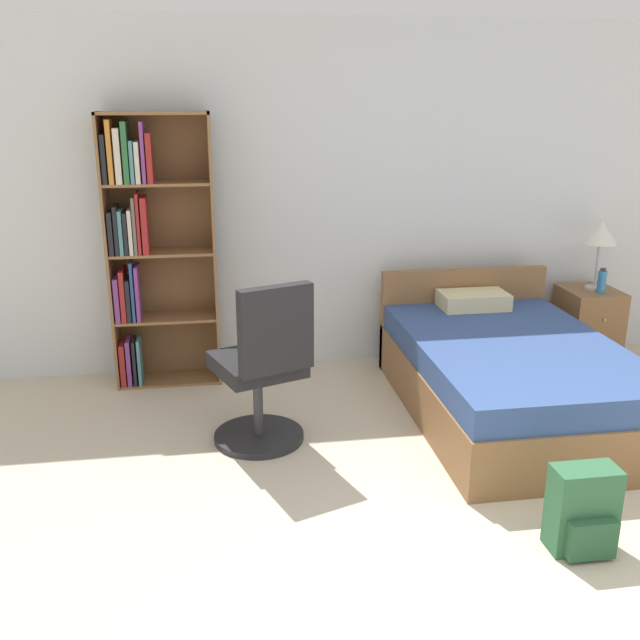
# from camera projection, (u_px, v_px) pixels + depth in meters

# --- Properties ---
(wall_back) EXTENTS (9.00, 0.06, 2.60)m
(wall_back) POSITION_uv_depth(u_px,v_px,m) (381.00, 198.00, 5.47)
(wall_back) COLOR silver
(wall_back) RESTS_ON ground_plane
(bookshelf) EXTENTS (0.76, 0.31, 1.95)m
(bookshelf) POSITION_uv_depth(u_px,v_px,m) (148.00, 244.00, 5.06)
(bookshelf) COLOR brown
(bookshelf) RESTS_ON ground_plane
(bed) EXTENTS (1.30, 2.02, 0.78)m
(bed) POSITION_uv_depth(u_px,v_px,m) (507.00, 374.00, 4.77)
(bed) COLOR brown
(bed) RESTS_ON ground_plane
(office_chair) EXTENTS (0.62, 0.68, 1.06)m
(office_chair) POSITION_uv_depth(u_px,v_px,m) (263.00, 372.00, 4.24)
(office_chair) COLOR #232326
(office_chair) RESTS_ON ground_plane
(nightstand) EXTENTS (0.41, 0.48, 0.60)m
(nightstand) POSITION_uv_depth(u_px,v_px,m) (587.00, 325.00, 5.70)
(nightstand) COLOR brown
(nightstand) RESTS_ON ground_plane
(table_lamp) EXTENTS (0.25, 0.25, 0.54)m
(table_lamp) POSITION_uv_depth(u_px,v_px,m) (601.00, 235.00, 5.49)
(table_lamp) COLOR #B2B2B7
(table_lamp) RESTS_ON nightstand
(water_bottle) EXTENTS (0.07, 0.07, 0.20)m
(water_bottle) POSITION_uv_depth(u_px,v_px,m) (602.00, 282.00, 5.47)
(water_bottle) COLOR teal
(water_bottle) RESTS_ON nightstand
(backpack_green) EXTENTS (0.30, 0.22, 0.42)m
(backpack_green) POSITION_uv_depth(u_px,v_px,m) (583.00, 512.00, 3.33)
(backpack_green) COLOR #2D603D
(backpack_green) RESTS_ON ground_plane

